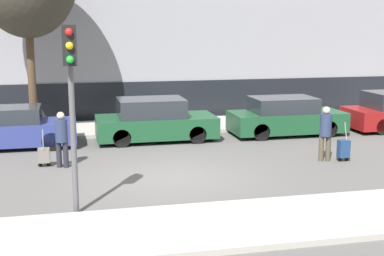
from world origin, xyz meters
The scene contains 11 objects.
ground_plane centered at (0.00, 0.00, 0.00)m, with size 80.00×80.00×0.00m, color #565451.
sidewalk_near centered at (0.00, -3.75, 0.06)m, with size 28.00×2.50×0.12m.
sidewalk_far centered at (0.00, 7.00, 0.06)m, with size 28.00×3.00×0.12m.
parked_car_0 centered at (-4.48, 4.64, 0.63)m, with size 4.24×1.70×1.34m.
parked_car_1 centered at (0.35, 4.75, 0.68)m, with size 4.12×1.91×1.47m.
parked_car_2 centered at (5.18, 4.65, 0.65)m, with size 4.12×1.80×1.38m.
pedestrian_left centered at (-2.76, 1.70, 0.89)m, with size 0.34×0.34×1.58m.
trolley_left centered at (-3.27, 1.90, 0.32)m, with size 0.34×0.29×1.07m.
pedestrian_right centered at (4.78, 0.72, 0.92)m, with size 0.34×0.34×1.62m.
trolley_right centered at (5.30, 0.57, 0.38)m, with size 0.34×0.29×1.18m.
traffic_light centered at (-2.44, -2.36, 2.80)m, with size 0.28×0.47×3.94m.
Camera 1 is at (-2.45, -13.35, 3.92)m, focal length 50.00 mm.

